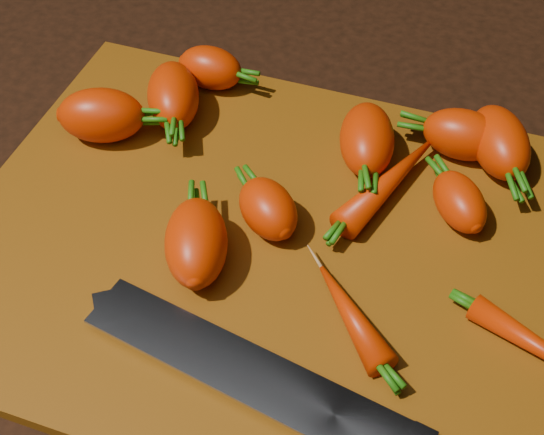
% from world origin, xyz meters
% --- Properties ---
extents(ground, '(2.00, 2.00, 0.01)m').
position_xyz_m(ground, '(0.00, 0.00, -0.01)').
color(ground, black).
extents(cutting_board, '(0.50, 0.40, 0.01)m').
position_xyz_m(cutting_board, '(0.00, 0.00, 0.01)').
color(cutting_board, '#85470B').
rests_on(cutting_board, ground).
extents(carrot_0, '(0.09, 0.07, 0.05)m').
position_xyz_m(carrot_0, '(-0.18, 0.07, 0.04)').
color(carrot_0, red).
rests_on(carrot_0, cutting_board).
extents(carrot_1, '(0.07, 0.07, 0.04)m').
position_xyz_m(carrot_1, '(-0.01, 0.02, 0.03)').
color(carrot_1, red).
rests_on(carrot_1, cutting_board).
extents(carrot_2, '(0.07, 0.09, 0.05)m').
position_xyz_m(carrot_2, '(0.05, 0.12, 0.04)').
color(carrot_2, red).
rests_on(carrot_2, cutting_board).
extents(carrot_3, '(0.08, 0.09, 0.05)m').
position_xyz_m(carrot_3, '(-0.04, -0.04, 0.04)').
color(carrot_3, red).
rests_on(carrot_3, cutting_board).
extents(carrot_4, '(0.07, 0.05, 0.04)m').
position_xyz_m(carrot_4, '(0.13, 0.15, 0.03)').
color(carrot_4, red).
rests_on(carrot_4, cutting_board).
extents(carrot_5, '(0.06, 0.04, 0.04)m').
position_xyz_m(carrot_5, '(-0.12, 0.17, 0.03)').
color(carrot_5, red).
rests_on(carrot_5, cutting_board).
extents(carrot_6, '(0.07, 0.07, 0.04)m').
position_xyz_m(carrot_6, '(0.14, 0.08, 0.03)').
color(carrot_6, red).
rests_on(carrot_6, cutting_board).
extents(carrot_7, '(0.07, 0.13, 0.03)m').
position_xyz_m(carrot_7, '(0.08, 0.08, 0.03)').
color(carrot_7, red).
rests_on(carrot_7, cutting_board).
extents(carrot_9, '(0.08, 0.09, 0.02)m').
position_xyz_m(carrot_9, '(0.08, -0.06, 0.02)').
color(carrot_9, red).
rests_on(carrot_9, cutting_board).
extents(carrot_10, '(0.08, 0.09, 0.05)m').
position_xyz_m(carrot_10, '(-0.13, 0.12, 0.04)').
color(carrot_10, red).
rests_on(carrot_10, cutting_board).
extents(carrot_11, '(0.08, 0.09, 0.05)m').
position_xyz_m(carrot_11, '(0.16, 0.15, 0.04)').
color(carrot_11, red).
rests_on(carrot_11, cutting_board).
extents(knife, '(0.39, 0.10, 0.02)m').
position_xyz_m(knife, '(0.05, -0.13, 0.02)').
color(knife, gray).
rests_on(knife, cutting_board).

